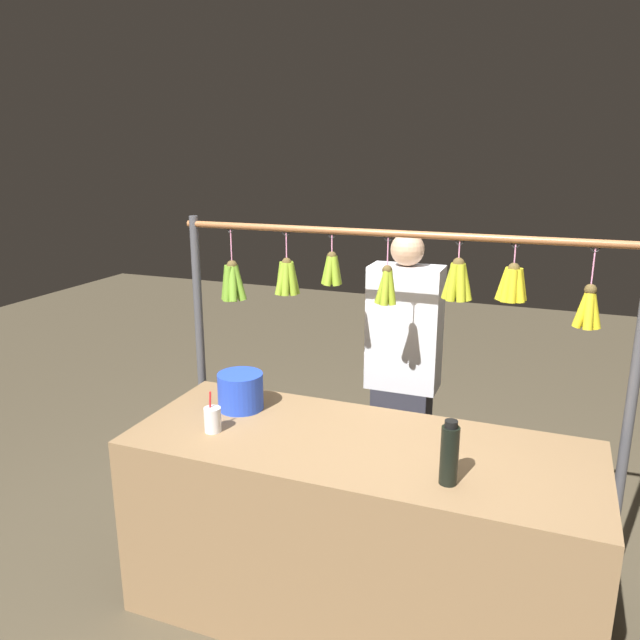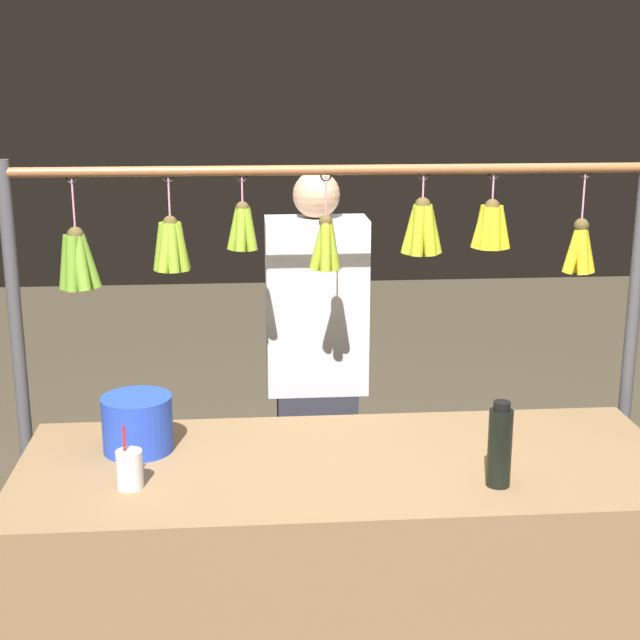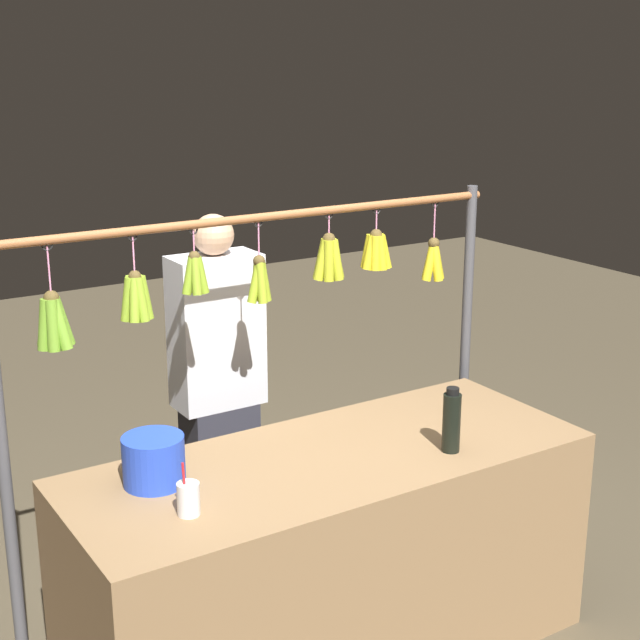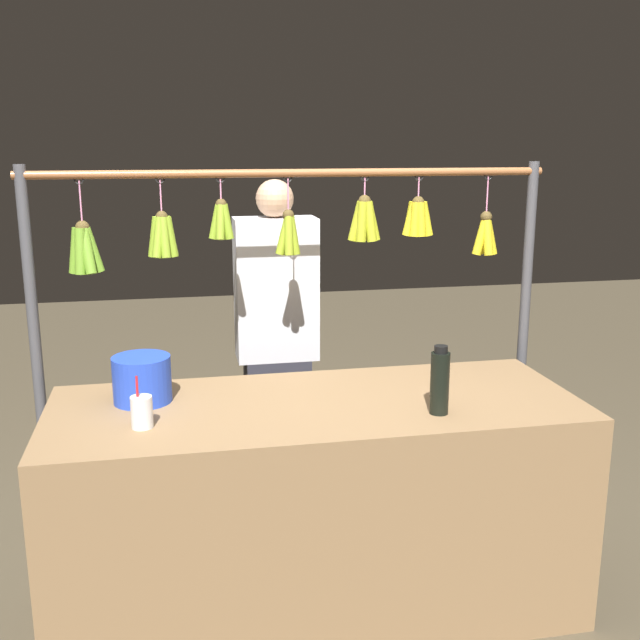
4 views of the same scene
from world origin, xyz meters
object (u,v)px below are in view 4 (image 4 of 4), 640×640
at_px(drink_cup, 142,412).
at_px(vendor_person, 277,351).
at_px(water_bottle, 440,382).
at_px(blue_bucket, 142,379).

distance_m(drink_cup, vendor_person, 1.13).
height_order(water_bottle, drink_cup, water_bottle).
distance_m(water_bottle, vendor_person, 1.13).
xyz_separation_m(drink_cup, vendor_person, (-0.58, -0.97, -0.09)).
height_order(drink_cup, vendor_person, vendor_person).
xyz_separation_m(blue_bucket, vendor_person, (-0.59, -0.71, -0.12)).
xyz_separation_m(blue_bucket, drink_cup, (-0.01, 0.26, -0.03)).
distance_m(water_bottle, drink_cup, 1.01).
bearing_deg(drink_cup, blue_bucket, -88.87).
height_order(blue_bucket, drink_cup, drink_cup).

